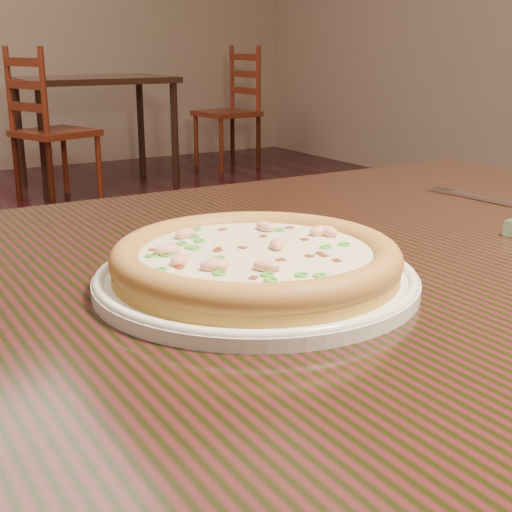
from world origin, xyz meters
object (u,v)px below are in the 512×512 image
plate (256,278)px  chair_c (48,132)px  hero_table (325,341)px  bg_table_right (94,91)px  chair_d (232,112)px  pizza (256,259)px

plate → chair_c: chair_c is taller
hero_table → bg_table_right: 4.37m
chair_c → chair_d: same height
hero_table → chair_d: chair_d is taller
plate → chair_d: bearing=60.8°
bg_table_right → chair_d: bearing=11.6°
hero_table → plate: (-0.12, -0.05, 0.11)m
bg_table_right → pizza: bearing=-107.1°
hero_table → pizza: (-0.12, -0.05, 0.13)m
chair_d → hero_table: bearing=-118.3°
pizza → chair_d: chair_d is taller
pizza → chair_c: chair_c is taller
plate → chair_c: bearing=77.4°
pizza → chair_c: size_ratio=0.28×
bg_table_right → chair_c: chair_c is taller
bg_table_right → chair_d: size_ratio=1.05×
plate → chair_c: size_ratio=0.31×
hero_table → chair_c: bearing=78.9°
pizza → chair_d: (2.52, 4.51, -0.34)m
chair_c → chair_d: 1.75m
chair_d → plate: bearing=-119.2°
chair_d → pizza: bearing=-119.2°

